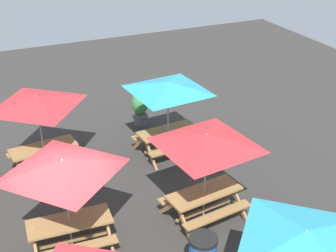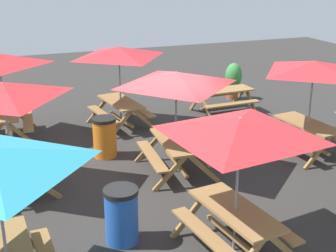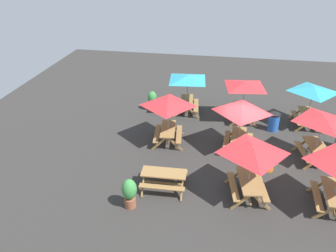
{
  "view_description": "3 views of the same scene",
  "coord_description": "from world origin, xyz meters",
  "px_view_note": "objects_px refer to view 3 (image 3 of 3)",
  "views": [
    {
      "loc": [
        1.26,
        7.84,
        7.18
      ],
      "look_at": [
        -3.71,
        -3.25,
        0.9
      ],
      "focal_mm": 50.0,
      "sensor_mm": 36.0,
      "label": 1
    },
    {
      "loc": [
        -8.99,
        3.31,
        4.51
      ],
      "look_at": [
        0.5,
        -0.34,
        0.9
      ],
      "focal_mm": 50.0,
      "sensor_mm": 36.0,
      "label": 2
    },
    {
      "loc": [
        13.76,
        -1.3,
        8.68
      ],
      "look_at": [
        -0.16,
        -3.75,
        0.9
      ],
      "focal_mm": 35.0,
      "sensor_mm": 36.0,
      "label": 3
    }
  ],
  "objects_px": {
    "trash_bin_orange": "(268,160)",
    "trash_bin_blue": "(274,122)",
    "picnic_table_0": "(252,154)",
    "picnic_table_1": "(168,106)",
    "picnic_table_3": "(323,122)",
    "picnic_table_8": "(242,113)",
    "potted_plant_0": "(152,100)",
    "picnic_table_6": "(313,92)",
    "picnic_table_7": "(245,87)",
    "potted_plant_1": "(129,192)",
    "picnic_table_5": "(164,176)",
    "picnic_table_2": "(188,80)"
  },
  "relations": [
    {
      "from": "picnic_table_6",
      "to": "picnic_table_2",
      "type": "bearing_deg",
      "value": -97.66
    },
    {
      "from": "picnic_table_5",
      "to": "trash_bin_blue",
      "type": "bearing_deg",
      "value": 47.9
    },
    {
      "from": "picnic_table_6",
      "to": "picnic_table_7",
      "type": "xyz_separation_m",
      "value": [
        -0.08,
        -3.49,
        0.0
      ]
    },
    {
      "from": "picnic_table_6",
      "to": "trash_bin_orange",
      "type": "distance_m",
      "value": 5.36
    },
    {
      "from": "picnic_table_6",
      "to": "potted_plant_1",
      "type": "bearing_deg",
      "value": -47.51
    },
    {
      "from": "picnic_table_0",
      "to": "picnic_table_2",
      "type": "relative_size",
      "value": 0.83
    },
    {
      "from": "picnic_table_6",
      "to": "potted_plant_0",
      "type": "height_order",
      "value": "picnic_table_6"
    },
    {
      "from": "picnic_table_0",
      "to": "picnic_table_7",
      "type": "relative_size",
      "value": 0.83
    },
    {
      "from": "picnic_table_1",
      "to": "potted_plant_0",
      "type": "height_order",
      "value": "picnic_table_1"
    },
    {
      "from": "picnic_table_8",
      "to": "potted_plant_1",
      "type": "relative_size",
      "value": 1.87
    },
    {
      "from": "picnic_table_1",
      "to": "potted_plant_1",
      "type": "distance_m",
      "value": 5.08
    },
    {
      "from": "picnic_table_2",
      "to": "picnic_table_3",
      "type": "relative_size",
      "value": 1.21
    },
    {
      "from": "picnic_table_0",
      "to": "picnic_table_1",
      "type": "bearing_deg",
      "value": -141.31
    },
    {
      "from": "picnic_table_7",
      "to": "potted_plant_0",
      "type": "distance_m",
      "value": 5.43
    },
    {
      "from": "picnic_table_8",
      "to": "potted_plant_1",
      "type": "distance_m",
      "value": 6.39
    },
    {
      "from": "picnic_table_1",
      "to": "trash_bin_orange",
      "type": "distance_m",
      "value": 5.18
    },
    {
      "from": "picnic_table_2",
      "to": "picnic_table_8",
      "type": "height_order",
      "value": "same"
    },
    {
      "from": "trash_bin_blue",
      "to": "picnic_table_2",
      "type": "bearing_deg",
      "value": -106.11
    },
    {
      "from": "picnic_table_7",
      "to": "potted_plant_1",
      "type": "height_order",
      "value": "picnic_table_7"
    },
    {
      "from": "picnic_table_5",
      "to": "picnic_table_0",
      "type": "bearing_deg",
      "value": -0.29
    },
    {
      "from": "picnic_table_8",
      "to": "trash_bin_blue",
      "type": "bearing_deg",
      "value": 143.74
    },
    {
      "from": "picnic_table_5",
      "to": "picnic_table_6",
      "type": "xyz_separation_m",
      "value": [
        -6.55,
        6.72,
        1.43
      ]
    },
    {
      "from": "picnic_table_7",
      "to": "potted_plant_0",
      "type": "height_order",
      "value": "picnic_table_7"
    },
    {
      "from": "picnic_table_1",
      "to": "trash_bin_blue",
      "type": "height_order",
      "value": "picnic_table_1"
    },
    {
      "from": "trash_bin_blue",
      "to": "picnic_table_5",
      "type": "bearing_deg",
      "value": -40.44
    },
    {
      "from": "picnic_table_0",
      "to": "picnic_table_3",
      "type": "xyz_separation_m",
      "value": [
        -3.05,
        3.14,
        0.0
      ]
    },
    {
      "from": "trash_bin_orange",
      "to": "potted_plant_0",
      "type": "distance_m",
      "value": 8.02
    },
    {
      "from": "picnic_table_1",
      "to": "picnic_table_3",
      "type": "distance_m",
      "value": 6.92
    },
    {
      "from": "picnic_table_3",
      "to": "picnic_table_8",
      "type": "xyz_separation_m",
      "value": [
        -0.34,
        -3.46,
        0.0
      ]
    },
    {
      "from": "picnic_table_8",
      "to": "potted_plant_0",
      "type": "relative_size",
      "value": 1.95
    },
    {
      "from": "potted_plant_0",
      "to": "trash_bin_blue",
      "type": "bearing_deg",
      "value": 79.27
    },
    {
      "from": "picnic_table_7",
      "to": "picnic_table_2",
      "type": "bearing_deg",
      "value": -105.91
    },
    {
      "from": "picnic_table_6",
      "to": "picnic_table_7",
      "type": "distance_m",
      "value": 3.49
    },
    {
      "from": "picnic_table_2",
      "to": "potted_plant_1",
      "type": "relative_size",
      "value": 2.26
    },
    {
      "from": "picnic_table_1",
      "to": "picnic_table_0",
      "type": "bearing_deg",
      "value": 40.96
    },
    {
      "from": "trash_bin_blue",
      "to": "picnic_table_8",
      "type": "bearing_deg",
      "value": -39.9
    },
    {
      "from": "picnic_table_0",
      "to": "picnic_table_5",
      "type": "relative_size",
      "value": 1.27
    },
    {
      "from": "picnic_table_7",
      "to": "potted_plant_0",
      "type": "bearing_deg",
      "value": -101.55
    },
    {
      "from": "picnic_table_8",
      "to": "potted_plant_1",
      "type": "xyz_separation_m",
      "value": [
        4.78,
        -4.04,
        -1.3
      ]
    },
    {
      "from": "picnic_table_1",
      "to": "trash_bin_blue",
      "type": "distance_m",
      "value": 5.94
    },
    {
      "from": "picnic_table_2",
      "to": "picnic_table_7",
      "type": "relative_size",
      "value": 1.0
    },
    {
      "from": "potted_plant_1",
      "to": "trash_bin_blue",
      "type": "bearing_deg",
      "value": 139.88
    },
    {
      "from": "trash_bin_blue",
      "to": "potted_plant_1",
      "type": "height_order",
      "value": "potted_plant_1"
    },
    {
      "from": "trash_bin_orange",
      "to": "trash_bin_blue",
      "type": "bearing_deg",
      "value": 170.55
    },
    {
      "from": "picnic_table_1",
      "to": "picnic_table_7",
      "type": "height_order",
      "value": "same"
    },
    {
      "from": "picnic_table_1",
      "to": "picnic_table_3",
      "type": "height_order",
      "value": "same"
    },
    {
      "from": "picnic_table_0",
      "to": "trash_bin_blue",
      "type": "height_order",
      "value": "picnic_table_0"
    },
    {
      "from": "picnic_table_3",
      "to": "trash_bin_orange",
      "type": "height_order",
      "value": "picnic_table_3"
    },
    {
      "from": "potted_plant_0",
      "to": "potted_plant_1",
      "type": "relative_size",
      "value": 0.96
    },
    {
      "from": "potted_plant_0",
      "to": "potted_plant_1",
      "type": "bearing_deg",
      "value": 6.62
    }
  ]
}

